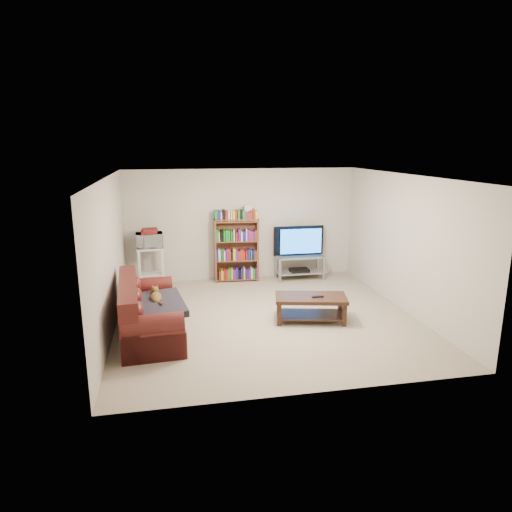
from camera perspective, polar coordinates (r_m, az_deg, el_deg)
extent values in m
plane|color=tan|center=(7.90, 1.28, -7.71)|extent=(5.00, 5.00, 0.00)
plane|color=white|center=(7.37, 1.38, 9.93)|extent=(5.00, 5.00, 0.00)
plane|color=beige|center=(9.96, -1.76, 3.96)|extent=(5.00, 0.00, 5.00)
plane|color=beige|center=(5.23, 7.24, -5.22)|extent=(5.00, 0.00, 5.00)
plane|color=beige|center=(7.44, -17.84, -0.06)|extent=(0.00, 5.00, 5.00)
plane|color=beige|center=(8.44, 18.16, 1.49)|extent=(0.00, 5.00, 5.00)
cube|color=#4F1714|center=(7.37, -13.01, -8.08)|extent=(1.03, 2.10, 0.39)
cube|color=#4F1714|center=(7.28, -15.58, -6.39)|extent=(0.41, 2.06, 0.85)
cube|color=#4F1714|center=(6.51, -12.65, -10.47)|extent=(0.85, 0.30, 0.51)
cube|color=#4F1714|center=(8.19, -13.33, -5.40)|extent=(0.85, 0.30, 0.51)
cube|color=#28252F|center=(7.13, -12.29, -6.00)|extent=(0.94, 1.14, 0.18)
cube|color=black|center=(7.70, 6.88, -5.22)|extent=(1.28, 0.84, 0.06)
cube|color=black|center=(7.81, 6.81, -7.30)|extent=(1.15, 0.75, 0.03)
cube|color=black|center=(7.53, 2.93, -7.34)|extent=(0.08, 0.08, 0.37)
cube|color=black|center=(7.62, 10.99, -7.30)|extent=(0.08, 0.08, 0.37)
cube|color=black|center=(7.97, 2.86, -6.12)|extent=(0.08, 0.08, 0.37)
cube|color=black|center=(8.06, 10.46, -6.11)|extent=(0.08, 0.08, 0.37)
cube|color=black|center=(7.65, 7.72, -5.06)|extent=(0.20, 0.07, 0.02)
cube|color=#999EA3|center=(10.05, 5.46, -0.05)|extent=(1.04, 0.48, 0.03)
cube|color=#999EA3|center=(10.14, 5.42, -2.00)|extent=(0.99, 0.45, 0.02)
cube|color=gray|center=(9.80, 3.00, -1.85)|extent=(0.05, 0.05, 0.52)
cube|color=gray|center=(10.07, 8.43, -1.56)|extent=(0.05, 0.05, 0.52)
cube|color=gray|center=(10.19, 2.47, -1.24)|extent=(0.05, 0.05, 0.52)
cube|color=gray|center=(10.44, 7.71, -0.98)|extent=(0.05, 0.05, 0.52)
imported|color=black|center=(9.98, 5.51, 1.83)|extent=(1.12, 0.16, 0.64)
cube|color=black|center=(10.13, 5.42, -1.78)|extent=(0.42, 0.30, 0.06)
cube|color=brown|center=(9.82, -5.10, 0.69)|extent=(0.06, 0.30, 1.37)
cube|color=brown|center=(9.89, 0.16, 0.84)|extent=(0.06, 0.30, 1.37)
cube|color=brown|center=(9.71, -2.50, 4.61)|extent=(0.96, 0.36, 0.03)
cube|color=maroon|center=(9.69, -3.75, 4.87)|extent=(0.29, 0.23, 0.07)
cube|color=silver|center=(9.51, -13.12, 0.95)|extent=(0.57, 0.43, 0.04)
cube|color=silver|center=(9.64, -12.95, -2.20)|extent=(0.51, 0.39, 0.03)
cube|color=silver|center=(9.46, -14.32, -1.89)|extent=(0.05, 0.05, 0.82)
cube|color=silver|center=(9.48, -11.54, -1.71)|extent=(0.05, 0.05, 0.82)
cube|color=silver|center=(9.76, -14.38, -1.41)|extent=(0.05, 0.05, 0.82)
cube|color=silver|center=(9.78, -11.69, -1.24)|extent=(0.05, 0.05, 0.82)
imported|color=silver|center=(9.48, -13.17, 1.94)|extent=(0.56, 0.40, 0.29)
cube|color=maroon|center=(9.45, -13.23, 2.96)|extent=(0.34, 0.30, 0.05)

